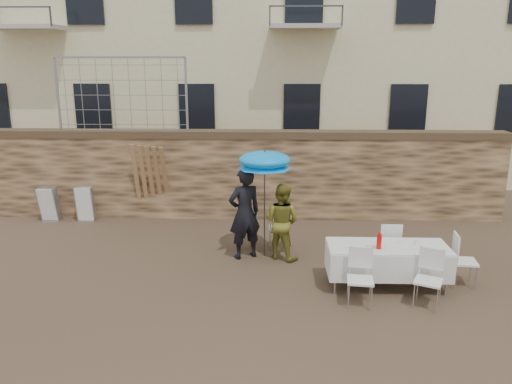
{
  "coord_description": "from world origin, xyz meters",
  "views": [
    {
      "loc": [
        0.71,
        -7.35,
        3.92
      ],
      "look_at": [
        0.4,
        2.2,
        1.4
      ],
      "focal_mm": 35.0,
      "sensor_mm": 36.0,
      "label": 1
    }
  ],
  "objects_px": {
    "couple_chair_right": "(279,227)",
    "table_chair_front_left": "(360,279)",
    "couple_chair_left": "(246,226)",
    "chair_stack_left": "(51,202)",
    "soda_bottle": "(379,242)",
    "umbrella": "(265,163)",
    "table_chair_side": "(465,260)",
    "chair_stack_right": "(86,203)",
    "table_chair_back": "(388,245)",
    "man_suit": "(245,213)",
    "table_chair_front_right": "(428,280)",
    "woman_dress": "(282,221)",
    "banquet_table": "(388,248)"
  },
  "relations": [
    {
      "from": "couple_chair_left",
      "to": "chair_stack_left",
      "type": "distance_m",
      "value": 5.33
    },
    {
      "from": "couple_chair_right",
      "to": "table_chair_back",
      "type": "relative_size",
      "value": 1.0
    },
    {
      "from": "soda_bottle",
      "to": "chair_stack_right",
      "type": "relative_size",
      "value": 0.28
    },
    {
      "from": "couple_chair_right",
      "to": "table_chair_front_left",
      "type": "distance_m",
      "value": 2.89
    },
    {
      "from": "table_chair_front_right",
      "to": "table_chair_front_left",
      "type": "bearing_deg",
      "value": -154.62
    },
    {
      "from": "table_chair_side",
      "to": "couple_chair_right",
      "type": "bearing_deg",
      "value": 68.63
    },
    {
      "from": "table_chair_back",
      "to": "table_chair_front_left",
      "type": "bearing_deg",
      "value": 63.66
    },
    {
      "from": "couple_chair_left",
      "to": "table_chair_side",
      "type": "xyz_separation_m",
      "value": [
        4.0,
        -1.73,
        0.0
      ]
    },
    {
      "from": "table_chair_front_right",
      "to": "chair_stack_right",
      "type": "bearing_deg",
      "value": 174.19
    },
    {
      "from": "woman_dress",
      "to": "chair_stack_right",
      "type": "relative_size",
      "value": 1.7
    },
    {
      "from": "chair_stack_right",
      "to": "couple_chair_right",
      "type": "bearing_deg",
      "value": -20.36
    },
    {
      "from": "umbrella",
      "to": "chair_stack_left",
      "type": "xyz_separation_m",
      "value": [
        -5.42,
        2.24,
        -1.5
      ]
    },
    {
      "from": "woman_dress",
      "to": "umbrella",
      "type": "height_order",
      "value": "umbrella"
    },
    {
      "from": "couple_chair_left",
      "to": "chair_stack_left",
      "type": "relative_size",
      "value": 1.04
    },
    {
      "from": "couple_chair_right",
      "to": "table_chair_front_left",
      "type": "relative_size",
      "value": 1.0
    },
    {
      "from": "man_suit",
      "to": "table_chair_front_right",
      "type": "xyz_separation_m",
      "value": [
        3.1,
        -2.03,
        -0.46
      ]
    },
    {
      "from": "couple_chair_left",
      "to": "soda_bottle",
      "type": "bearing_deg",
      "value": 120.49
    },
    {
      "from": "couple_chair_right",
      "to": "table_chair_side",
      "type": "relative_size",
      "value": 1.0
    },
    {
      "from": "couple_chair_right",
      "to": "chair_stack_left",
      "type": "relative_size",
      "value": 1.04
    },
    {
      "from": "woman_dress",
      "to": "chair_stack_left",
      "type": "height_order",
      "value": "woman_dress"
    },
    {
      "from": "woman_dress",
      "to": "table_chair_front_right",
      "type": "relative_size",
      "value": 1.63
    },
    {
      "from": "banquet_table",
      "to": "soda_bottle",
      "type": "distance_m",
      "value": 0.3
    },
    {
      "from": "table_chair_front_right",
      "to": "chair_stack_left",
      "type": "relative_size",
      "value": 1.04
    },
    {
      "from": "table_chair_back",
      "to": "couple_chair_right",
      "type": "bearing_deg",
      "value": -25.21
    },
    {
      "from": "table_chair_front_left",
      "to": "chair_stack_right",
      "type": "distance_m",
      "value": 7.53
    },
    {
      "from": "woman_dress",
      "to": "couple_chair_left",
      "type": "relative_size",
      "value": 1.63
    },
    {
      "from": "man_suit",
      "to": "table_chair_front_left",
      "type": "xyz_separation_m",
      "value": [
        2.0,
        -2.03,
        -0.46
      ]
    },
    {
      "from": "man_suit",
      "to": "chair_stack_right",
      "type": "xyz_separation_m",
      "value": [
        -4.12,
        2.34,
        -0.48
      ]
    },
    {
      "from": "umbrella",
      "to": "chair_stack_right",
      "type": "xyz_separation_m",
      "value": [
        -4.52,
        2.24,
        -1.5
      ]
    },
    {
      "from": "chair_stack_left",
      "to": "umbrella",
      "type": "bearing_deg",
      "value": -22.44
    },
    {
      "from": "couple_chair_right",
      "to": "table_chair_side",
      "type": "height_order",
      "value": "same"
    },
    {
      "from": "woman_dress",
      "to": "chair_stack_left",
      "type": "bearing_deg",
      "value": 8.17
    },
    {
      "from": "table_chair_back",
      "to": "soda_bottle",
      "type": "bearing_deg",
      "value": 68.13
    },
    {
      "from": "banquet_table",
      "to": "table_chair_front_right",
      "type": "height_order",
      "value": "table_chair_front_right"
    },
    {
      "from": "man_suit",
      "to": "couple_chair_left",
      "type": "bearing_deg",
      "value": -118.04
    },
    {
      "from": "couple_chair_left",
      "to": "table_chair_front_right",
      "type": "relative_size",
      "value": 1.0
    },
    {
      "from": "banquet_table",
      "to": "chair_stack_left",
      "type": "distance_m",
      "value": 8.45
    },
    {
      "from": "table_chair_front_left",
      "to": "table_chair_back",
      "type": "distance_m",
      "value": 1.74
    },
    {
      "from": "woman_dress",
      "to": "chair_stack_right",
      "type": "distance_m",
      "value": 5.42
    },
    {
      "from": "soda_bottle",
      "to": "umbrella",
      "type": "bearing_deg",
      "value": 142.55
    },
    {
      "from": "umbrella",
      "to": "table_chair_front_right",
      "type": "xyz_separation_m",
      "value": [
        2.7,
        -2.13,
        -1.48
      ]
    },
    {
      "from": "couple_chair_left",
      "to": "woman_dress",
      "type": "bearing_deg",
      "value": 123.78
    },
    {
      "from": "woman_dress",
      "to": "table_chair_front_right",
      "type": "distance_m",
      "value": 3.12
    },
    {
      "from": "man_suit",
      "to": "couple_chair_right",
      "type": "height_order",
      "value": "man_suit"
    },
    {
      "from": "table_chair_front_right",
      "to": "table_chair_back",
      "type": "bearing_deg",
      "value": 126.33
    },
    {
      "from": "banquet_table",
      "to": "table_chair_front_right",
      "type": "relative_size",
      "value": 2.19
    },
    {
      "from": "table_chair_front_right",
      "to": "chair_stack_right",
      "type": "relative_size",
      "value": 1.04
    },
    {
      "from": "couple_chair_right",
      "to": "table_chair_front_right",
      "type": "distance_m",
      "value": 3.53
    },
    {
      "from": "umbrella",
      "to": "chair_stack_left",
      "type": "relative_size",
      "value": 2.26
    },
    {
      "from": "woman_dress",
      "to": "banquet_table",
      "type": "height_order",
      "value": "woman_dress"
    }
  ]
}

